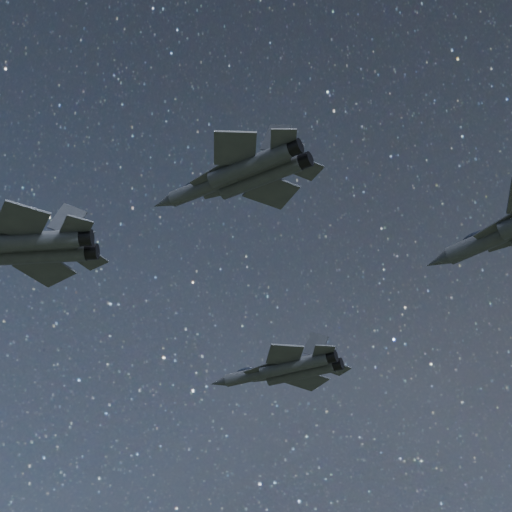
% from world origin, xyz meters
% --- Properties ---
extents(jet_lead, '(19.93, 13.40, 5.03)m').
position_xyz_m(jet_lead, '(-21.63, -5.65, 149.50)').
color(jet_lead, '#30343C').
extents(jet_left, '(16.53, 11.74, 4.20)m').
position_xyz_m(jet_left, '(-3.99, 21.18, 145.83)').
color(jet_left, '#30343C').
extents(jet_right, '(15.12, 10.54, 3.80)m').
position_xyz_m(jet_right, '(4.64, -11.59, 145.00)').
color(jet_right, '#30343C').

